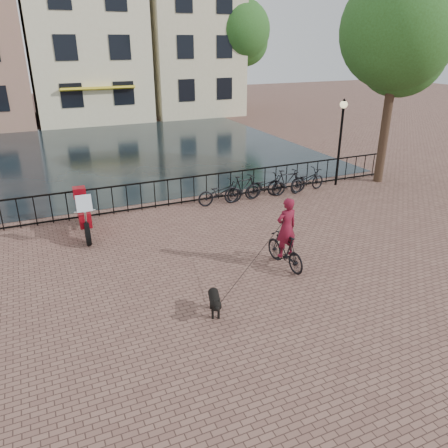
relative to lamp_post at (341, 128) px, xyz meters
name	(u,v)px	position (x,y,z in m)	size (l,w,h in m)	color
ground	(281,326)	(-7.20, -7.60, -2.38)	(100.00, 100.00, 0.00)	brown
canal_water	(118,152)	(-7.20, 9.70, -2.38)	(20.00, 20.00, 0.00)	black
railing	(168,193)	(-7.20, 0.40, -1.87)	(20.00, 0.05, 1.02)	black
canal_house_mid	(83,37)	(-6.70, 22.40, 3.52)	(8.00, 9.50, 11.80)	beige
canal_house_right	(184,27)	(1.30, 22.40, 4.27)	(7.00, 9.00, 13.30)	#C4B991
tree_near_right	(399,30)	(2.00, -0.30, 3.60)	(4.48, 4.48, 8.24)	black
tree_far_right	(239,30)	(4.80, 19.40, 3.97)	(4.76, 4.76, 8.76)	black
lamp_post	(341,128)	(0.00, 0.00, 0.00)	(0.30, 0.30, 3.45)	black
cyclist	(286,237)	(-5.75, -5.33, -1.52)	(0.74, 1.69, 2.27)	black
dog	(215,302)	(-8.32, -6.60, -2.09)	(0.52, 0.91, 0.59)	black
motorcycle	(83,210)	(-10.33, -0.94, -1.56)	(0.63, 2.30, 1.63)	maroon
parked_bike_0	(220,193)	(-5.40, -0.20, -1.93)	(0.60, 1.72, 0.90)	black
parked_bike_1	(243,188)	(-4.45, -0.20, -1.88)	(0.47, 1.66, 1.00)	black
parked_bike_2	(265,186)	(-3.50, -0.20, -1.93)	(0.60, 1.72, 0.90)	black
parked_bike_3	(287,182)	(-2.55, -0.20, -1.88)	(0.47, 1.66, 1.00)	black
parked_bike_4	(307,180)	(-1.60, -0.20, -1.93)	(0.60, 1.72, 0.90)	black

